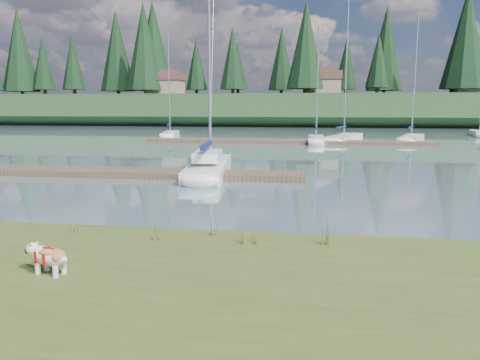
# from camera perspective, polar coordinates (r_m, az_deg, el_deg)

# --- Properties ---
(ground) EXTENTS (200.00, 200.00, 0.00)m
(ground) POSITION_cam_1_polar(r_m,az_deg,el_deg) (43.10, 3.04, 4.51)
(ground) COLOR slate
(ground) RESTS_ON ground
(bank) EXTENTS (60.00, 9.00, 0.35)m
(bank) POSITION_cam_1_polar(r_m,az_deg,el_deg) (8.60, -21.91, -14.12)
(bank) COLOR #424F1F
(bank) RESTS_ON ground
(ridge) EXTENTS (200.00, 20.00, 5.00)m
(ridge) POSITION_cam_1_polar(r_m,az_deg,el_deg) (85.86, 5.89, 8.45)
(ridge) COLOR #1D361A
(ridge) RESTS_ON ground
(bulldog) EXTENTS (0.95, 0.51, 0.56)m
(bulldog) POSITION_cam_1_polar(r_m,az_deg,el_deg) (9.50, -22.28, -8.55)
(bulldog) COLOR silver
(bulldog) RESTS_ON bank
(sailboat_main) EXTENTS (2.75, 9.13, 12.92)m
(sailboat_main) POSITION_cam_1_polar(r_m,az_deg,el_deg) (24.66, -3.64, 2.02)
(sailboat_main) COLOR white
(sailboat_main) RESTS_ON ground
(dock_near) EXTENTS (16.00, 2.00, 0.30)m
(dock_near) POSITION_cam_1_polar(r_m,az_deg,el_deg) (23.47, -11.85, 0.81)
(dock_near) COLOR #4C3D2C
(dock_near) RESTS_ON ground
(dock_far) EXTENTS (26.00, 2.20, 0.30)m
(dock_far) POSITION_cam_1_polar(r_m,az_deg,el_deg) (42.94, 5.70, 4.66)
(dock_far) COLOR #4C3D2C
(dock_far) RESTS_ON ground
(sailboat_bg_1) EXTENTS (2.90, 7.58, 11.16)m
(sailboat_bg_1) POSITION_cam_1_polar(r_m,az_deg,el_deg) (52.22, -8.43, 5.60)
(sailboat_bg_1) COLOR white
(sailboat_bg_1) RESTS_ON ground
(sailboat_bg_2) EXTENTS (1.41, 6.98, 10.59)m
(sailboat_bg_2) POSITION_cam_1_polar(r_m,az_deg,el_deg) (44.54, 9.25, 4.98)
(sailboat_bg_2) COLOR white
(sailboat_bg_2) RESTS_ON ground
(sailboat_bg_3) EXTENTS (4.66, 9.74, 13.93)m
(sailboat_bg_3) POSITION_cam_1_polar(r_m,az_deg,el_deg) (47.58, 12.79, 5.12)
(sailboat_bg_3) COLOR white
(sailboat_bg_3) RESTS_ON ground
(sailboat_bg_4) EXTENTS (4.02, 8.14, 11.85)m
(sailboat_bg_4) POSITION_cam_1_polar(r_m,az_deg,el_deg) (48.45, 20.27, 4.86)
(sailboat_bg_4) COLOR white
(sailboat_bg_4) RESTS_ON ground
(sailboat_bg_5) EXTENTS (2.69, 7.21, 10.21)m
(sailboat_bg_5) POSITION_cam_1_polar(r_m,az_deg,el_deg) (60.12, 27.06, 5.15)
(sailboat_bg_5) COLOR white
(sailboat_bg_5) RESTS_ON ground
(weed_0) EXTENTS (0.17, 0.14, 0.49)m
(weed_0) POSITION_cam_1_polar(r_m,az_deg,el_deg) (11.16, -10.20, -6.16)
(weed_0) COLOR #475B23
(weed_0) RESTS_ON bank
(weed_1) EXTENTS (0.17, 0.14, 0.54)m
(weed_1) POSITION_cam_1_polar(r_m,az_deg,el_deg) (11.36, -3.03, -5.65)
(weed_1) COLOR #475B23
(weed_1) RESTS_ON bank
(weed_2) EXTENTS (0.17, 0.14, 0.77)m
(weed_2) POSITION_cam_1_polar(r_m,az_deg,el_deg) (10.66, 0.52, -6.08)
(weed_2) COLOR #475B23
(weed_2) RESTS_ON bank
(weed_3) EXTENTS (0.17, 0.14, 0.49)m
(weed_3) POSITION_cam_1_polar(r_m,az_deg,el_deg) (12.28, -19.60, -5.16)
(weed_3) COLOR #475B23
(weed_3) RESTS_ON bank
(weed_4) EXTENTS (0.17, 0.14, 0.39)m
(weed_4) POSITION_cam_1_polar(r_m,az_deg,el_deg) (10.71, 1.75, -6.90)
(weed_4) COLOR #475B23
(weed_4) RESTS_ON bank
(weed_5) EXTENTS (0.17, 0.14, 0.67)m
(weed_5) POSITION_cam_1_polar(r_m,az_deg,el_deg) (10.74, 10.42, -6.36)
(weed_5) COLOR #475B23
(weed_5) RESTS_ON bank
(mud_lip) EXTENTS (60.00, 0.50, 0.14)m
(mud_lip) POSITION_cam_1_polar(r_m,az_deg,el_deg) (12.39, -11.51, -7.00)
(mud_lip) COLOR #33281C
(mud_lip) RESTS_ON ground
(conifer_1) EXTENTS (4.40, 4.40, 11.30)m
(conifer_1) POSITION_cam_1_polar(r_m,az_deg,el_deg) (95.01, -19.68, 13.34)
(conifer_1) COLOR #382619
(conifer_1) RESTS_ON ridge
(conifer_2) EXTENTS (6.60, 6.60, 16.05)m
(conifer_2) POSITION_cam_1_polar(r_m,az_deg,el_deg) (86.45, -11.61, 15.66)
(conifer_2) COLOR #382619
(conifer_2) RESTS_ON ridge
(conifer_3) EXTENTS (4.84, 4.84, 12.25)m
(conifer_3) POSITION_cam_1_polar(r_m,az_deg,el_deg) (86.33, -0.91, 14.64)
(conifer_3) COLOR #382619
(conifer_3) RESTS_ON ridge
(conifer_4) EXTENTS (6.16, 6.16, 15.10)m
(conifer_4) POSITION_cam_1_polar(r_m,az_deg,el_deg) (79.35, 8.01, 16.02)
(conifer_4) COLOR #382619
(conifer_4) RESTS_ON ridge
(conifer_5) EXTENTS (3.96, 3.96, 10.35)m
(conifer_5) POSITION_cam_1_polar(r_m,az_deg,el_deg) (83.78, 16.49, 13.82)
(conifer_5) COLOR #382619
(conifer_5) RESTS_ON ridge
(conifer_6) EXTENTS (7.04, 7.04, 17.00)m
(conifer_6) POSITION_cam_1_polar(r_m,az_deg,el_deg) (84.85, 25.83, 15.39)
(conifer_6) COLOR #382619
(conifer_6) RESTS_ON ridge
(house_0) EXTENTS (6.30, 5.30, 4.65)m
(house_0) POSITION_cam_1_polar(r_m,az_deg,el_deg) (86.88, -9.12, 11.57)
(house_0) COLOR gray
(house_0) RESTS_ON ridge
(house_1) EXTENTS (6.30, 5.30, 4.65)m
(house_1) POSITION_cam_1_polar(r_m,az_deg,el_deg) (83.86, 10.06, 11.64)
(house_1) COLOR gray
(house_1) RESTS_ON ridge
(house_2) EXTENTS (6.30, 5.30, 4.65)m
(house_2) POSITION_cam_1_polar(r_m,az_deg,el_deg) (85.82, 26.62, 10.76)
(house_2) COLOR gray
(house_2) RESTS_ON ridge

